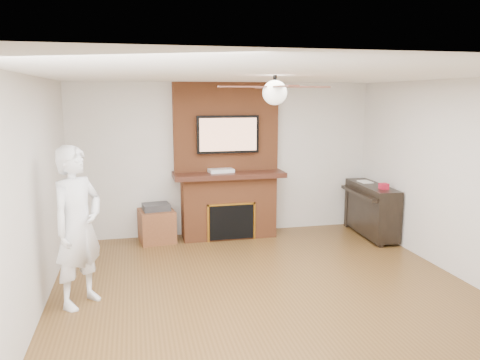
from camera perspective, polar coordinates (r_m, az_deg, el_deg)
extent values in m
cube|color=#503417|center=(5.56, 3.92, -15.11)|extent=(5.36, 5.86, 0.18)
cube|color=white|center=(5.03, 4.31, 13.65)|extent=(5.36, 5.86, 0.18)
cube|color=beige|center=(7.85, -1.96, 2.65)|extent=(5.36, 0.18, 2.50)
cube|color=beige|center=(2.67, 22.74, -13.52)|extent=(5.36, 0.18, 2.50)
cube|color=beige|center=(5.04, -25.38, -2.66)|extent=(0.18, 5.86, 2.50)
cube|color=beige|center=(6.38, 26.95, -0.24)|extent=(0.18, 5.86, 2.50)
cube|color=brown|center=(7.66, -1.44, -3.25)|extent=(1.50, 0.50, 1.00)
cube|color=black|center=(7.53, -1.42, 0.70)|extent=(1.78, 0.64, 0.08)
cube|color=brown|center=(7.61, -1.71, 6.49)|extent=(1.70, 0.20, 1.42)
cube|color=black|center=(7.47, -1.04, -5.15)|extent=(0.70, 0.06, 0.55)
cube|color=#BF8C2D|center=(7.39, -1.04, -3.00)|extent=(0.78, 0.02, 0.03)
cube|color=#BF8C2D|center=(7.40, -3.89, -5.32)|extent=(0.03, 0.02, 0.61)
cube|color=#BF8C2D|center=(7.55, 1.77, -4.99)|extent=(0.03, 0.02, 0.61)
cube|color=black|center=(7.48, -1.49, 5.58)|extent=(1.00, 0.07, 0.60)
cube|color=tan|center=(7.44, -1.43, 5.56)|extent=(0.92, 0.01, 0.52)
cylinder|color=black|center=(5.03, 4.28, 11.83)|extent=(0.04, 0.04, 0.14)
sphere|color=white|center=(5.03, 4.26, 10.58)|extent=(0.26, 0.26, 0.26)
cube|color=black|center=(5.13, 7.86, 11.17)|extent=(0.55, 0.11, 0.01)
cube|color=black|center=(5.34, 3.21, 11.21)|extent=(0.11, 0.55, 0.01)
cube|color=black|center=(4.94, 0.54, 11.31)|extent=(0.55, 0.11, 0.01)
cube|color=black|center=(4.71, 5.48, 11.31)|extent=(0.11, 0.55, 0.01)
imported|color=silver|center=(5.39, -19.16, -5.41)|extent=(0.75, 0.78, 1.78)
cube|color=brown|center=(7.57, -10.11, -5.50)|extent=(0.60, 0.60, 0.51)
cube|color=#2E2F31|center=(7.49, -10.18, -3.25)|extent=(0.45, 0.38, 0.10)
cube|color=black|center=(8.00, 15.70, -3.41)|extent=(0.45, 1.33, 0.81)
cube|color=black|center=(7.46, 16.85, -5.24)|extent=(0.06, 0.10, 0.70)
cube|color=black|center=(8.46, 12.94, -3.25)|extent=(0.06, 0.10, 0.70)
cube|color=black|center=(7.83, 14.37, -1.59)|extent=(0.20, 1.21, 0.05)
cube|color=silver|center=(8.13, 15.00, -0.20)|extent=(0.18, 0.25, 0.01)
cube|color=#AD152A|center=(7.60, 17.12, -0.73)|extent=(0.12, 0.12, 0.09)
cube|color=silver|center=(7.47, -2.33, 1.15)|extent=(0.41, 0.27, 0.06)
cylinder|color=red|center=(7.60, -3.03, -6.79)|extent=(0.07, 0.07, 0.13)
cylinder|color=#3E7A30|center=(7.65, -0.97, -6.85)|extent=(0.06, 0.06, 0.08)
cylinder|color=beige|center=(7.66, -1.17, -6.77)|extent=(0.09, 0.09, 0.09)
cylinder|color=#355CA1|center=(7.67, 0.57, -6.77)|extent=(0.06, 0.06, 0.09)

